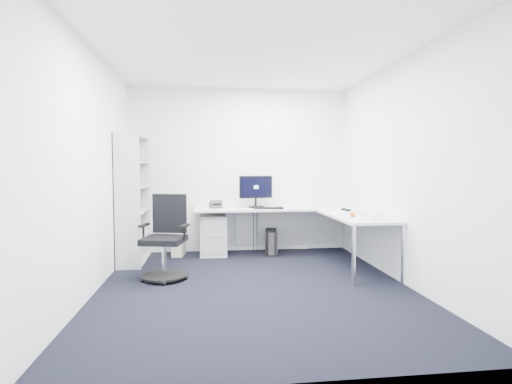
{
  "coord_description": "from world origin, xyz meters",
  "views": [
    {
      "loc": [
        -0.55,
        -4.56,
        1.4
      ],
      "look_at": [
        0.15,
        1.05,
        1.05
      ],
      "focal_mm": 28.0,
      "sensor_mm": 36.0,
      "label": 1
    }
  ],
  "objects": [
    {
      "name": "wall_left",
      "position": [
        -1.8,
        0.0,
        1.35
      ],
      "size": [
        0.02,
        4.2,
        2.7
      ],
      "primitive_type": "cube",
      "color": "white",
      "rests_on": "ground"
    },
    {
      "name": "ceiling",
      "position": [
        0.0,
        0.0,
        2.7
      ],
      "size": [
        4.2,
        4.2,
        0.0
      ],
      "primitive_type": "plane",
      "color": "white"
    },
    {
      "name": "task_chair",
      "position": [
        -1.08,
        0.46,
        0.53
      ],
      "size": [
        0.71,
        0.71,
        1.06
      ],
      "primitive_type": null,
      "rotation": [
        0.0,
        0.0,
        -0.23
      ],
      "color": "black",
      "rests_on": "ground"
    },
    {
      "name": "power_strip",
      "position": [
        1.0,
        2.11,
        0.02
      ],
      "size": [
        0.34,
        0.12,
        0.04
      ],
      "primitive_type": "cube",
      "rotation": [
        0.0,
        0.0,
        -0.2
      ],
      "color": "white",
      "rests_on": "ground"
    },
    {
      "name": "headphones",
      "position": [
        1.52,
        1.17,
        0.78
      ],
      "size": [
        0.15,
        0.21,
        0.05
      ],
      "primitive_type": null,
      "rotation": [
        0.0,
        0.0,
        0.18
      ],
      "color": "black",
      "rests_on": "l_desk"
    },
    {
      "name": "desk_phone",
      "position": [
        -0.4,
        1.81,
        0.82
      ],
      "size": [
        0.22,
        0.22,
        0.13
      ],
      "primitive_type": null,
      "rotation": [
        0.0,
        0.0,
        0.21
      ],
      "color": "#2E2E30",
      "rests_on": "l_desk"
    },
    {
      "name": "wall_front",
      "position": [
        0.0,
        -2.1,
        1.35
      ],
      "size": [
        3.6,
        0.02,
        2.7
      ],
      "primitive_type": "cube",
      "color": "white",
      "rests_on": "ground"
    },
    {
      "name": "wall_back",
      "position": [
        0.0,
        2.1,
        1.35
      ],
      "size": [
        3.6,
        0.02,
        2.7
      ],
      "primitive_type": "cube",
      "color": "white",
      "rests_on": "ground"
    },
    {
      "name": "tissue_box",
      "position": [
        1.51,
        0.12,
        0.79
      ],
      "size": [
        0.16,
        0.23,
        0.07
      ],
      "primitive_type": "cube",
      "rotation": [
        0.0,
        0.0,
        -0.26
      ],
      "color": "white",
      "rests_on": "l_desk"
    },
    {
      "name": "l_desk",
      "position": [
        0.55,
        1.4,
        0.38
      ],
      "size": [
        2.58,
        1.44,
        0.75
      ],
      "primitive_type": null,
      "color": "silver",
      "rests_on": "ground"
    },
    {
      "name": "black_keyboard",
      "position": [
        0.42,
        1.58,
        0.76
      ],
      "size": [
        0.49,
        0.24,
        0.02
      ],
      "primitive_type": "cube",
      "rotation": [
        0.0,
        0.0,
        -0.17
      ],
      "color": "black",
      "rests_on": "l_desk"
    },
    {
      "name": "ground",
      "position": [
        0.0,
        0.0,
        0.0
      ],
      "size": [
        4.2,
        4.2,
        0.0
      ],
      "primitive_type": "plane",
      "color": "black"
    },
    {
      "name": "monitor",
      "position": [
        0.24,
        1.81,
        1.02
      ],
      "size": [
        0.57,
        0.26,
        0.53
      ],
      "primitive_type": null,
      "rotation": [
        0.0,
        0.0,
        0.17
      ],
      "color": "black",
      "rests_on": "l_desk"
    },
    {
      "name": "black_pc_tower",
      "position": [
        0.48,
        1.76,
        0.2
      ],
      "size": [
        0.24,
        0.43,
        0.39
      ],
      "primitive_type": "cube",
      "rotation": [
        0.0,
        0.0,
        -0.16
      ],
      "color": "black",
      "rests_on": "ground"
    },
    {
      "name": "drawer_pedestal",
      "position": [
        -0.45,
        1.8,
        0.32
      ],
      "size": [
        0.42,
        0.52,
        0.64
      ],
      "primitive_type": "cube",
      "color": "silver",
      "rests_on": "ground"
    },
    {
      "name": "bookshelf",
      "position": [
        -1.62,
        1.45,
        0.93
      ],
      "size": [
        0.36,
        0.93,
        1.86
      ],
      "primitive_type": null,
      "color": "#B1B3B3",
      "rests_on": "ground"
    },
    {
      "name": "laptop",
      "position": [
        1.65,
        0.69,
        0.89
      ],
      "size": [
        0.38,
        0.37,
        0.27
      ],
      "primitive_type": null,
      "rotation": [
        0.0,
        0.0,
        0.01
      ],
      "color": "#B8BBBF",
      "rests_on": "l_desk"
    },
    {
      "name": "mouse",
      "position": [
        0.58,
        1.54,
        0.77
      ],
      "size": [
        0.08,
        0.11,
        0.03
      ],
      "primitive_type": "cube",
      "rotation": [
        0.0,
        0.0,
        0.21
      ],
      "color": "black",
      "rests_on": "l_desk"
    },
    {
      "name": "wall_right",
      "position": [
        1.8,
        0.0,
        1.35
      ],
      "size": [
        0.02,
        4.2,
        2.7
      ],
      "primitive_type": "cube",
      "color": "white",
      "rests_on": "ground"
    },
    {
      "name": "beige_pc_tower",
      "position": [
        -0.99,
        1.84,
        0.18
      ],
      "size": [
        0.21,
        0.39,
        0.35
      ],
      "primitive_type": "cube",
      "rotation": [
        0.0,
        0.0,
        -0.12
      ],
      "color": "beige",
      "rests_on": "ground"
    },
    {
      "name": "white_keyboard",
      "position": [
        1.21,
        0.81,
        0.76
      ],
      "size": [
        0.16,
        0.4,
        0.01
      ],
      "primitive_type": "cube",
      "rotation": [
        0.0,
        0.0,
        -0.12
      ],
      "color": "white",
      "rests_on": "l_desk"
    },
    {
      "name": "orange_fruit",
      "position": [
        1.33,
        0.38,
        0.79
      ],
      "size": [
        0.07,
        0.07,
        0.07
      ],
      "primitive_type": "sphere",
      "color": "#D35D12",
      "rests_on": "l_desk"
    }
  ]
}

